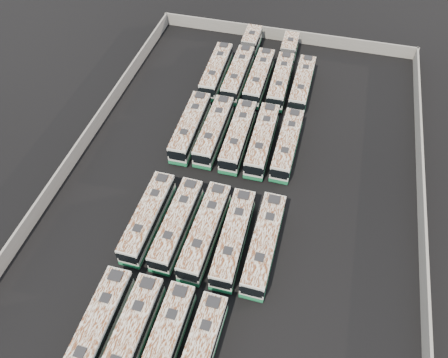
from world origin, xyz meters
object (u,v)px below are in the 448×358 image
bus_front_left (129,338)px  bus_back_left (243,62)px  bus_midfront_far_left (148,217)px  bus_back_far_right (302,84)px  bus_back_far_left (216,71)px  bus_midfront_far_right (264,244)px  bus_back_center (259,77)px  bus_midback_left (214,131)px  bus_midback_right (262,140)px  bus_back_right (284,69)px  bus_midfront_right (233,238)px  bus_midfront_left (177,224)px  bus_front_far_left (97,330)px  bus_front_right (198,358)px  bus_front_center (163,347)px  bus_midback_far_right (287,144)px  bus_midback_far_left (190,127)px  bus_midback_center (238,136)px  bus_midfront_center (205,231)px

bus_front_left → bus_back_left: 46.71m
bus_midfront_far_left → bus_back_far_right: (13.74, 29.74, -0.00)m
bus_back_far_left → bus_back_far_right: size_ratio=1.02×
bus_midfront_far_right → bus_back_center: (-6.81, 29.83, -0.03)m
bus_midback_left → bus_midback_right: bus_midback_right is taller
bus_midfront_far_right → bus_back_right: (-3.44, 33.03, -0.09)m
bus_midfront_right → bus_back_far_left: 31.61m
bus_midfront_left → bus_midback_left: 16.16m
bus_front_far_left → bus_back_right: (10.21, 46.74, -0.07)m
bus_front_right → bus_midfront_left: bus_front_right is taller
bus_front_far_left → bus_front_center: bearing=1.2°
bus_midfront_far_right → bus_back_right: size_ratio=0.67×
bus_midback_far_right → bus_back_far_right: 13.61m
bus_midfront_far_right → bus_midfront_far_left: bearing=-179.8°
bus_midback_far_left → bus_midback_center: size_ratio=1.01×
bus_midfront_center → bus_midfront_right: size_ratio=1.02×
bus_midback_far_left → bus_midback_right: (10.22, 0.03, 0.00)m
bus_midback_far_right → bus_back_right: bearing=102.1°
bus_midfront_far_left → bus_midfront_far_right: bearing=0.2°
bus_midback_far_right → bus_midback_left: bearing=-179.3°
bus_midfront_center → bus_back_center: bus_midfront_center is taller
bus_back_far_left → bus_back_far_right: 13.72m
bus_midfront_far_right → bus_front_center: bearing=-116.4°
bus_midfront_right → bus_midback_right: 16.26m
bus_back_left → bus_back_far_right: bus_back_left is taller
bus_midfront_center → bus_midback_right: (3.29, 16.22, 0.00)m
bus_back_right → bus_back_far_right: bearing=-43.9°
bus_midback_center → bus_midback_right: bearing=0.3°
bus_front_far_left → bus_midback_right: bus_front_far_left is taller
bus_front_left → bus_back_far_left: (-3.45, 43.44, -0.02)m
bus_midback_left → bus_midback_center: size_ratio=1.00×
bus_midback_far_right → bus_back_far_left: bus_back_far_left is taller
bus_midfront_center → bus_midback_center: size_ratio=1.01×
bus_midfront_right → bus_midback_left: bearing=112.1°
bus_midfront_center → bus_back_left: 33.30m
bus_midback_left → bus_back_left: 16.81m
bus_midback_far_right → bus_back_far_right: size_ratio=1.00×
bus_front_right → bus_back_far_right: (3.45, 43.58, -0.02)m
bus_midback_right → bus_midback_center: bearing=-179.9°
bus_midfront_far_left → bus_front_far_left: bearing=-88.8°
bus_front_far_left → bus_back_center: size_ratio=1.01×
bus_front_right → bus_back_right: (0.04, 46.75, -0.02)m
bus_midfront_right → bus_midback_far_right: (3.39, 16.34, -0.04)m
bus_back_left → bus_back_far_right: (10.19, -3.21, -0.04)m
bus_midfront_left → bus_front_center: bearing=-75.0°
bus_midfront_left → bus_back_right: (6.77, 32.93, -0.01)m
bus_midfront_left → bus_midfront_center: bearing=-1.3°
bus_midfront_center → bus_midfront_left: bearing=178.8°
bus_front_left → bus_front_right: (6.81, -0.08, -0.04)m
bus_back_left → bus_back_right: bearing=-0.4°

